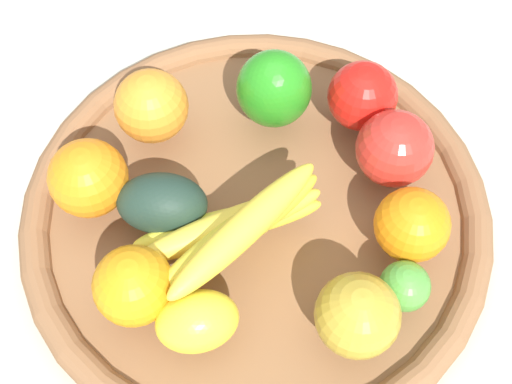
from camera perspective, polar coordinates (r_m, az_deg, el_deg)
The scene contains 14 objects.
ground_plane at distance 0.70m, azimuth -0.00°, elevation -2.37°, with size 2.40×2.40×0.00m, color #B9B6A0.
basket at distance 0.68m, azimuth -0.00°, elevation -1.69°, with size 0.47×0.47×0.04m.
banana_bunch at distance 0.61m, azimuth -1.73°, elevation -2.93°, with size 0.17×0.17×0.07m.
orange_2 at distance 0.60m, azimuth -10.20°, elevation -7.73°, with size 0.07×0.07×0.07m, color orange.
bell_pepper at distance 0.69m, azimuth 1.51°, elevation 8.60°, with size 0.08×0.07×0.09m, color #268A1C.
apple_2 at distance 0.58m, azimuth 8.49°, elevation -10.17°, with size 0.07×0.07×0.07m, color #B4942C.
avocado at distance 0.64m, azimuth -7.87°, elevation -0.94°, with size 0.09×0.06×0.06m, color #1E3429.
orange_1 at distance 0.63m, azimuth 12.92°, elevation -2.69°, with size 0.07×0.07×0.07m, color orange.
apple_1 at distance 0.71m, azimuth 8.90°, elevation 7.94°, with size 0.07×0.07×0.07m, color red.
orange_3 at distance 0.70m, azimuth -8.75°, elevation 7.12°, with size 0.08×0.08×0.08m, color orange.
orange_0 at distance 0.66m, azimuth -13.86°, elevation 1.14°, with size 0.08×0.08×0.08m, color orange.
lemon_0 at distance 0.59m, azimuth -4.93°, elevation -10.73°, with size 0.07×0.05×0.05m, color yellow.
apple_0 at distance 0.67m, azimuth 11.52°, elevation 3.59°, with size 0.08×0.08×0.08m, color red.
lime_0 at distance 0.62m, azimuth 12.34°, elevation -7.71°, with size 0.05×0.05×0.05m, color #4D9A39.
Camera 1 is at (0.09, -0.33, 0.61)m, focal length 47.80 mm.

